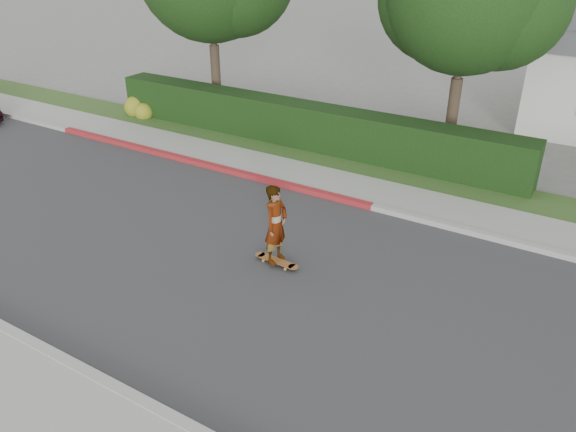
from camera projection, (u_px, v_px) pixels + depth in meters
name	position (u px, v px, depth m)	size (l,w,h in m)	color
ground	(254.00, 272.00, 12.26)	(120.00, 120.00, 0.00)	slate
road	(254.00, 271.00, 12.26)	(60.00, 8.00, 0.01)	#2D2D30
curb_near	(112.00, 387.00, 9.12)	(60.00, 0.20, 0.15)	#9E9E99
sidewalk_near	(67.00, 425.00, 8.44)	(60.00, 1.60, 0.12)	gray
curb_far	(339.00, 198.00, 15.33)	(60.00, 0.20, 0.15)	#9E9E99
curb_red_section	(196.00, 162.00, 17.62)	(12.00, 0.21, 0.15)	maroon
sidewalk_far	(353.00, 187.00, 16.02)	(60.00, 1.60, 0.12)	gray
planting_strip	(375.00, 169.00, 17.23)	(60.00, 1.60, 0.10)	#2D4C1E
hedge	(301.00, 125.00, 18.74)	(15.00, 1.00, 1.50)	black
flowering_shrub	(139.00, 109.00, 21.79)	(1.40, 1.00, 0.90)	#2D4C19
skateboard	(276.00, 261.00, 12.46)	(1.14, 0.29, 0.10)	#AD8D2F
skateboarder	(276.00, 224.00, 12.04)	(0.66, 0.43, 1.81)	white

